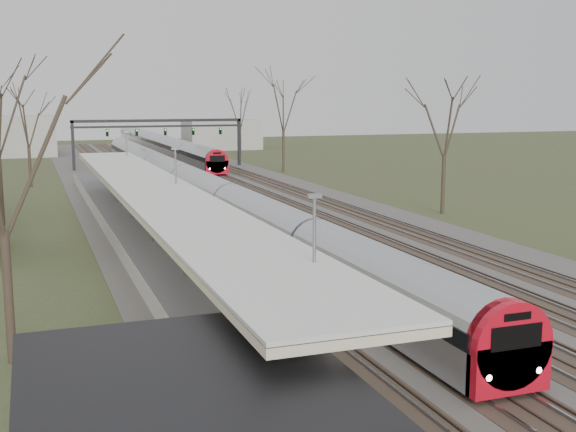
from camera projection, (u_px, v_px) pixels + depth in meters
name	position (u px, v px, depth m)	size (l,w,h in m)	color
track_bed	(221.00, 200.00, 61.75)	(24.00, 160.00, 0.22)	#474442
platform	(143.00, 239.00, 42.32)	(3.50, 69.00, 1.00)	#9E9B93
canopy	(154.00, 190.00, 37.57)	(4.10, 50.00, 3.11)	slate
signal_gantry	(159.00, 129.00, 88.80)	(21.00, 0.59, 6.08)	black
tree_east_far	(446.00, 117.00, 53.13)	(5.00, 5.00, 10.30)	#2D231C
train_near	(185.00, 182.00, 62.04)	(2.62, 90.21, 3.05)	#A9ACB3
train_far	(159.00, 144.00, 114.22)	(2.62, 75.21, 3.05)	#A9ACB3
passenger	(259.00, 331.00, 21.11)	(0.70, 0.46, 1.91)	navy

